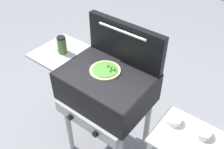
{
  "coord_description": "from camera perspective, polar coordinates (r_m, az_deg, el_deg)",
  "views": [
    {
      "loc": [
        0.85,
        -1.03,
        2.0
      ],
      "look_at": [
        0.05,
        0.0,
        0.92
      ],
      "focal_mm": 39.84,
      "sensor_mm": 36.0,
      "label": 1
    }
  ],
  "objects": [
    {
      "name": "ground_plane",
      "position": [
        2.4,
        -0.98,
        -16.67
      ],
      "size": [
        8.0,
        8.0,
        0.0
      ],
      "primitive_type": "plane",
      "color": "gray"
    },
    {
      "name": "topping_bowl_far",
      "position": [
        1.69,
        14.0,
        -10.07
      ],
      "size": [
        0.1,
        0.1,
        0.04
      ],
      "color": "silver",
      "rests_on": "prep_table"
    },
    {
      "name": "grill",
      "position": [
        1.83,
        -1.68,
        -3.24
      ],
      "size": [
        0.96,
        0.53,
        0.9
      ],
      "color": "black",
      "rests_on": "ground_plane"
    },
    {
      "name": "grill_lid_open",
      "position": [
        1.78,
        2.99,
        7.4
      ],
      "size": [
        0.63,
        0.08,
        0.3
      ],
      "color": "black",
      "rests_on": "grill"
    },
    {
      "name": "topping_bowl_middle",
      "position": [
        1.58,
        17.99,
        -16.05
      ],
      "size": [
        0.12,
        0.12,
        0.04
      ],
      "color": "silver",
      "rests_on": "prep_table"
    },
    {
      "name": "pizza_veggie",
      "position": [
        1.75,
        -1.49,
        1.05
      ],
      "size": [
        0.22,
        0.22,
        0.03
      ],
      "color": "#E0C17F",
      "rests_on": "grill"
    },
    {
      "name": "topping_bowl_near",
      "position": [
        1.68,
        20.09,
        -12.46
      ],
      "size": [
        0.11,
        0.11,
        0.04
      ],
      "color": "silver",
      "rests_on": "prep_table"
    },
    {
      "name": "sauce_jar",
      "position": [
        1.94,
        -11.35,
        6.72
      ],
      "size": [
        0.07,
        0.07,
        0.14
      ],
      "color": "#4C6B2D",
      "rests_on": "grill"
    }
  ]
}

